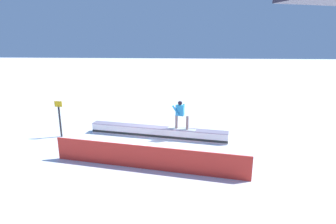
% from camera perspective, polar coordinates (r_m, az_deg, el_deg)
% --- Properties ---
extents(ground_plane, '(120.00, 120.00, 0.00)m').
position_cam_1_polar(ground_plane, '(14.56, -2.22, -5.26)').
color(ground_plane, white).
extents(grind_box, '(7.34, 1.80, 0.56)m').
position_cam_1_polar(grind_box, '(14.47, -2.23, -4.31)').
color(grind_box, white).
rests_on(grind_box, ground_plane).
extents(snowboarder, '(1.50, 0.71, 1.48)m').
position_cam_1_polar(snowboarder, '(13.86, 2.63, -0.37)').
color(snowboarder, silver).
rests_on(snowboarder, grind_box).
extents(safety_fence, '(7.92, 1.45, 0.98)m').
position_cam_1_polar(safety_fence, '(11.00, -4.41, -9.51)').
color(safety_fence, red).
rests_on(safety_fence, ground_plane).
extents(trail_marker, '(0.40, 0.10, 1.94)m').
position_cam_1_polar(trail_marker, '(15.38, -21.73, -1.15)').
color(trail_marker, '#262628').
rests_on(trail_marker, ground_plane).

